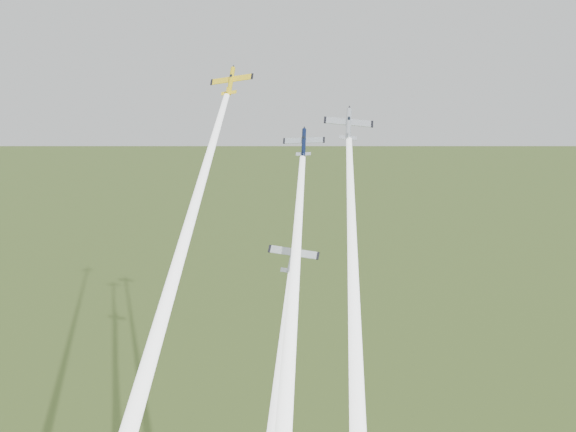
# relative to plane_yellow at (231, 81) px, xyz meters

# --- Properties ---
(plane_yellow) EXTENTS (8.27, 6.52, 7.22)m
(plane_yellow) POSITION_rel_plane_yellow_xyz_m (0.00, 0.00, 0.00)
(plane_yellow) COLOR yellow
(smoke_trail_yellow) EXTENTS (4.93, 55.19, 54.96)m
(smoke_trail_yellow) POSITION_rel_plane_yellow_xyz_m (-1.09, -28.80, -28.73)
(smoke_trail_yellow) COLOR white
(plane_navy) EXTENTS (7.74, 6.43, 5.93)m
(plane_navy) POSITION_rel_plane_yellow_xyz_m (12.76, -1.24, -9.89)
(plane_navy) COLOR #0C1535
(smoke_trail_navy) EXTENTS (8.24, 46.91, 46.76)m
(smoke_trail_navy) POSITION_rel_plane_yellow_xyz_m (15.61, -25.78, -34.52)
(smoke_trail_navy) COLOR white
(plane_silver_right) EXTENTS (8.92, 8.19, 7.42)m
(plane_silver_right) POSITION_rel_plane_yellow_xyz_m (19.82, 1.58, -7.00)
(plane_silver_right) COLOR #B2B8C1
(smoke_trail_silver_right) EXTENTS (12.16, 52.18, 52.36)m
(smoke_trail_silver_right) POSITION_rel_plane_yellow_xyz_m (24.72, -25.50, -34.43)
(smoke_trail_silver_right) COLOR white
(plane_silver_low) EXTENTS (8.39, 7.10, 7.40)m
(plane_silver_low) POSITION_rel_plane_yellow_xyz_m (13.27, -12.49, -26.23)
(plane_silver_low) COLOR #A7AFB5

